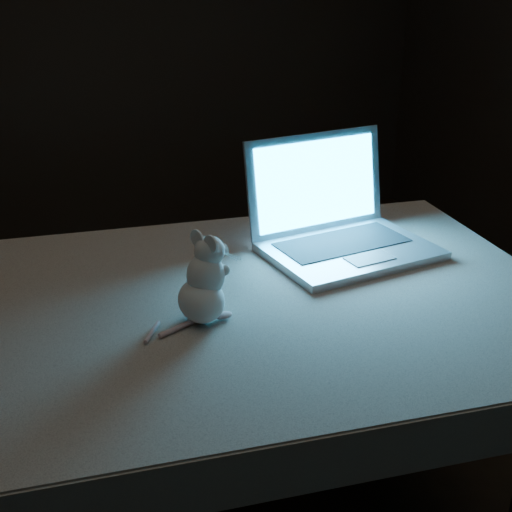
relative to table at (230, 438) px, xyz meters
name	(u,v)px	position (x,y,z in m)	size (l,w,h in m)	color
back_wall	(70,28)	(0.20, 2.50, 0.88)	(4.50, 0.04, 2.60)	black
table	(230,438)	(0.00, 0.00, 0.00)	(1.57, 1.01, 0.84)	black
tablecloth	(247,312)	(0.06, 0.02, 0.37)	(1.70, 1.13, 0.12)	#BDAC9D
laptop	(353,203)	(0.43, 0.10, 0.59)	(0.46, 0.41, 0.32)	silver
plush_mouse	(201,279)	(-0.10, -0.08, 0.54)	(0.16, 0.16, 0.22)	white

